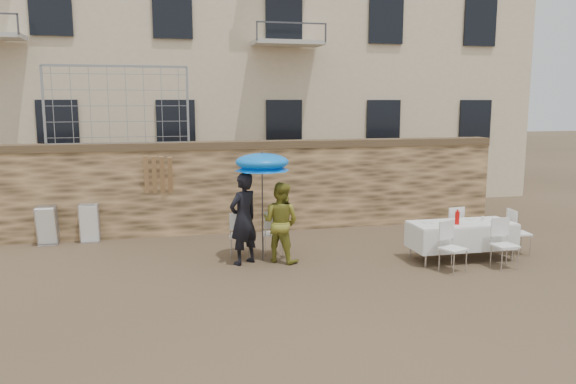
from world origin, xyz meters
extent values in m
plane|color=brown|center=(0.00, 0.00, 0.00)|extent=(80.00, 80.00, 0.00)
cube|color=olive|center=(0.00, 5.00, 1.10)|extent=(13.00, 0.50, 2.20)
imported|color=black|center=(-0.53, 2.10, 0.92)|extent=(0.80, 0.74, 1.83)
imported|color=gold|center=(0.22, 2.10, 0.81)|extent=(1.00, 0.97, 1.62)
cylinder|color=#3F3F44|center=(-0.13, 2.20, 0.93)|extent=(0.03, 0.03, 1.85)
cone|color=blue|center=(-0.13, 2.20, 1.96)|extent=(1.11, 1.11, 0.22)
cube|color=silver|center=(3.85, 1.41, 0.75)|extent=(2.10, 0.85, 0.05)
cylinder|color=silver|center=(2.90, 1.06, 0.37)|extent=(0.04, 0.04, 0.74)
cylinder|color=silver|center=(4.80, 1.06, 0.37)|extent=(0.04, 0.04, 0.74)
cylinder|color=silver|center=(2.90, 1.75, 0.37)|extent=(0.04, 0.04, 0.74)
cylinder|color=silver|center=(4.80, 1.75, 0.37)|extent=(0.04, 0.04, 0.74)
cylinder|color=red|center=(3.65, 1.26, 0.91)|extent=(0.09, 0.09, 0.26)
camera|label=1|loc=(-2.10, -8.65, 3.20)|focal=35.00mm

